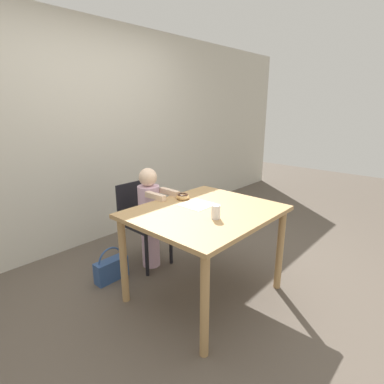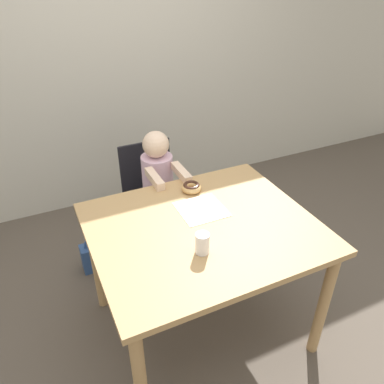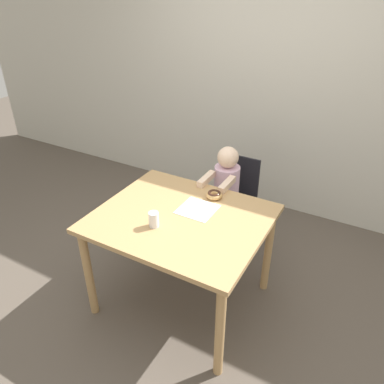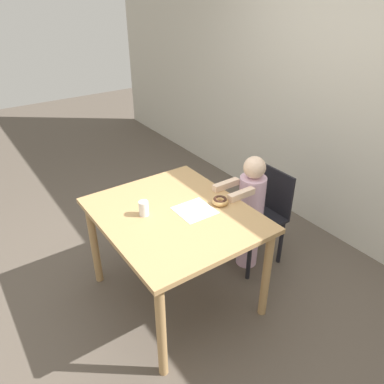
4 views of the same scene
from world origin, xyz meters
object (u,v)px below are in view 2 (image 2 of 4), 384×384
at_px(chair, 154,198).
at_px(handbag, 103,253).
at_px(child_figure, 159,197).
at_px(cup, 202,243).
at_px(donut, 191,187).

height_order(chair, handbag, chair).
bearing_deg(child_figure, cup, -97.13).
xyz_separation_m(chair, donut, (0.07, -0.50, 0.36)).
bearing_deg(cup, donut, 70.27).
height_order(chair, donut, chair).
bearing_deg(donut, handbag, 137.86).
relative_size(child_figure, donut, 8.66).
relative_size(handbag, cup, 3.15).
bearing_deg(handbag, child_figure, -9.59).
relative_size(chair, donut, 7.11).
relative_size(donut, cup, 1.12).
relative_size(donut, handbag, 0.36).
relative_size(chair, child_figure, 0.82).
xyz_separation_m(chair, handbag, (-0.43, -0.05, -0.33)).
height_order(child_figure, donut, child_figure).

